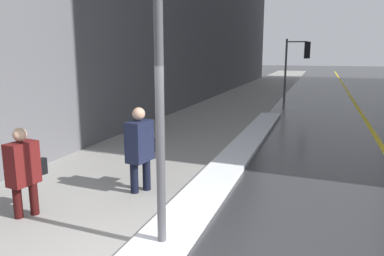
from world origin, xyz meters
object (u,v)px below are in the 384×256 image
Objects in this scene: lamp_post at (158,1)px; pedestrian_with_shoulder_bag at (24,168)px; traffic_light_near at (299,57)px; pedestrian_trailing at (140,146)px.

lamp_post is 3.52m from pedestrian_with_shoulder_bag.
traffic_light_near is at bearing 177.09° from pedestrian_with_shoulder_bag.
lamp_post is at bearing 41.96° from pedestrian_trailing.
pedestrian_trailing reaches higher than pedestrian_with_shoulder_bag.
pedestrian_with_shoulder_bag is 0.90× the size of pedestrian_trailing.
pedestrian_with_shoulder_bag is at bearing -109.54° from traffic_light_near.
pedestrian_with_shoulder_bag is 2.07m from pedestrian_trailing.
traffic_light_near is 17.40m from pedestrian_with_shoulder_bag.
traffic_light_near is 2.27× the size of pedestrian_with_shoulder_bag.
pedestrian_trailing is at bearing -106.06° from traffic_light_near.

